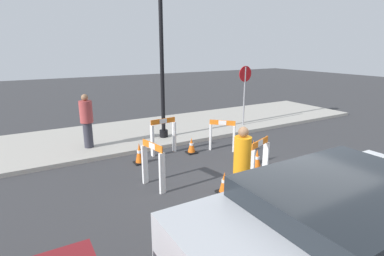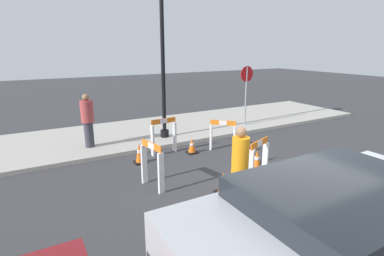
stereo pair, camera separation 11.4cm
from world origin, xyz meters
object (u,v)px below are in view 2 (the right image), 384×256
(stop_sign, at_px, (246,86))
(person_worker, at_px, (240,168))
(parked_car_1, at_px, (336,238))
(streetlamp_post, at_px, (162,14))
(person_pedestrian, at_px, (88,119))

(stop_sign, height_order, person_worker, stop_sign)
(stop_sign, relative_size, parked_car_1, 0.57)
(person_worker, relative_size, parked_car_1, 0.43)
(streetlamp_post, relative_size, person_pedestrian, 3.81)
(streetlamp_post, distance_m, parked_car_1, 7.99)
(streetlamp_post, distance_m, person_pedestrian, 3.97)
(parked_car_1, bearing_deg, stop_sign, 57.96)
(stop_sign, bearing_deg, streetlamp_post, -3.56)
(person_pedestrian, height_order, parked_car_1, person_pedestrian)
(person_pedestrian, relative_size, parked_car_1, 0.41)
(streetlamp_post, distance_m, stop_sign, 4.24)
(person_worker, height_order, parked_car_1, person_worker)
(person_pedestrian, bearing_deg, stop_sign, -156.70)
(stop_sign, bearing_deg, person_pedestrian, -4.80)
(person_worker, height_order, person_pedestrian, person_pedestrian)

